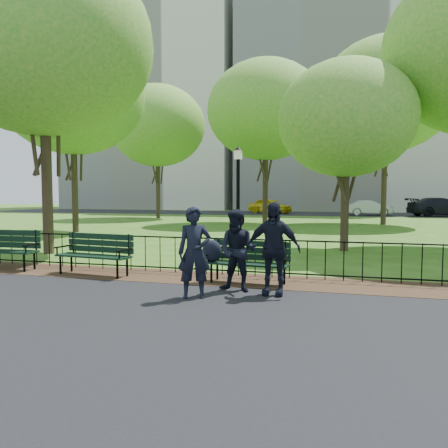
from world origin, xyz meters
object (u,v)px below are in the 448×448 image
(park_bench_left_b, at_px, (3,245))
(tree_near_e, at_px, (346,119))
(tree_far_w, at_px, (157,126))
(tree_far_c, at_px, (266,110))
(park_bench_left_a, at_px, (96,250))
(tree_near_w, at_px, (43,42))
(sedan_dark, at_px, (441,207))
(lamppost, at_px, (238,196))
(park_bench_main, at_px, (231,254))
(sedan_silver, at_px, (368,208))
(person_left, at_px, (194,252))
(person_mid, at_px, (238,251))
(person_right, at_px, (273,249))
(tree_far_e, at_px, (386,95))
(taxi, at_px, (270,206))
(tree_mid_w, at_px, (72,93))

(park_bench_left_b, bearing_deg, tree_near_e, 33.80)
(tree_near_e, bearing_deg, tree_far_w, 130.48)
(park_bench_left_b, height_order, tree_far_c, tree_far_c)
(park_bench_left_a, height_order, tree_near_w, tree_near_w)
(sedan_dark, bearing_deg, tree_near_e, 145.00)
(lamppost, distance_m, sedan_dark, 29.57)
(park_bench_main, distance_m, lamppost, 4.77)
(tree_near_w, distance_m, sedan_silver, 31.47)
(person_left, bearing_deg, park_bench_left_a, 131.94)
(sedan_dark, bearing_deg, lamppost, 139.87)
(person_mid, bearing_deg, tree_near_e, 82.33)
(tree_near_e, bearing_deg, park_bench_main, -111.03)
(park_bench_left_b, height_order, tree_near_e, tree_near_e)
(park_bench_main, distance_m, park_bench_left_b, 6.08)
(lamppost, relative_size, person_right, 1.93)
(tree_far_e, bearing_deg, tree_far_w, 170.29)
(tree_near_w, distance_m, tree_far_e, 20.70)
(tree_far_w, bearing_deg, sedan_silver, 28.45)
(tree_near_w, xyz_separation_m, person_left, (6.56, -4.50, -5.84))
(lamppost, xyz_separation_m, tree_near_e, (3.32, 1.74, 2.58))
(park_bench_main, bearing_deg, tree_near_w, 161.94)
(person_left, height_order, sedan_dark, person_left)
(tree_near_e, xyz_separation_m, sedan_silver, (2.13, 25.43, -3.76))
(tree_far_c, xyz_separation_m, tree_far_e, (7.38, 0.93, 0.72))
(lamppost, xyz_separation_m, tree_near_w, (-5.96, -1.54, 4.83))
(lamppost, bearing_deg, park_bench_left_a, -118.61)
(park_bench_left_b, height_order, taxi, taxi)
(tree_far_c, xyz_separation_m, tree_far_w, (-9.21, 3.76, -0.07))
(park_bench_left_b, relative_size, person_left, 1.15)
(tree_near_w, xyz_separation_m, tree_far_e, (11.70, 17.03, 1.33))
(tree_near_w, height_order, tree_mid_w, tree_mid_w)
(lamppost, xyz_separation_m, person_left, (0.60, -6.04, -1.01))
(park_bench_main, bearing_deg, tree_mid_w, 141.82)
(tree_mid_w, relative_size, person_mid, 6.14)
(person_left, bearing_deg, tree_near_e, 50.29)
(park_bench_left_a, xyz_separation_m, tree_far_e, (8.16, 19.95, 7.42))
(tree_far_w, bearing_deg, park_bench_main, -62.75)
(tree_far_c, height_order, taxi, tree_far_c)
(tree_far_e, bearing_deg, person_mid, -102.16)
(tree_far_c, height_order, person_mid, tree_far_c)
(park_bench_left_a, height_order, tree_near_e, tree_near_e)
(tree_near_w, distance_m, taxi, 30.85)
(tree_mid_w, distance_m, person_mid, 16.76)
(tree_near_e, height_order, taxi, tree_near_e)
(lamppost, distance_m, tree_near_e, 4.55)
(tree_far_c, relative_size, person_left, 6.19)
(person_mid, bearing_deg, tree_far_c, 106.97)
(park_bench_left_b, xyz_separation_m, tree_far_w, (-5.69, 22.70, 6.61))
(tree_mid_w, relative_size, sedan_dark, 1.82)
(park_bench_main, xyz_separation_m, park_bench_left_a, (-3.34, 0.06, -0.02))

